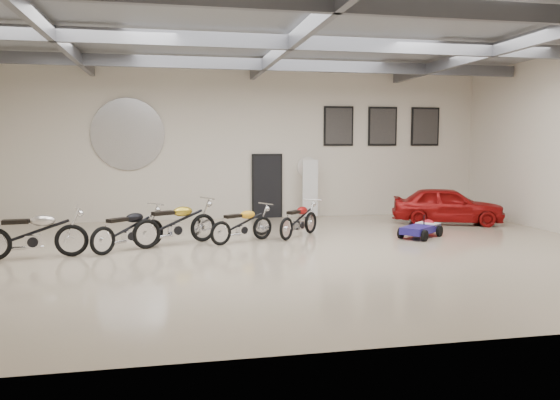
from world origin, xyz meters
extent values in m
cube|color=tan|center=(0.00, 0.00, 0.00)|extent=(16.00, 12.00, 0.01)
cube|color=gray|center=(0.00, 0.00, 5.00)|extent=(16.00, 12.00, 0.01)
cube|color=beige|center=(0.00, 6.00, 2.50)|extent=(16.00, 0.02, 5.00)
cube|color=black|center=(0.50, 5.95, 1.05)|extent=(0.92, 0.08, 2.10)
imported|color=#9A0E0E|center=(5.83, 3.51, 0.58)|extent=(2.52, 3.66, 1.16)
camera|label=1|loc=(-2.66, -12.15, 2.53)|focal=35.00mm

